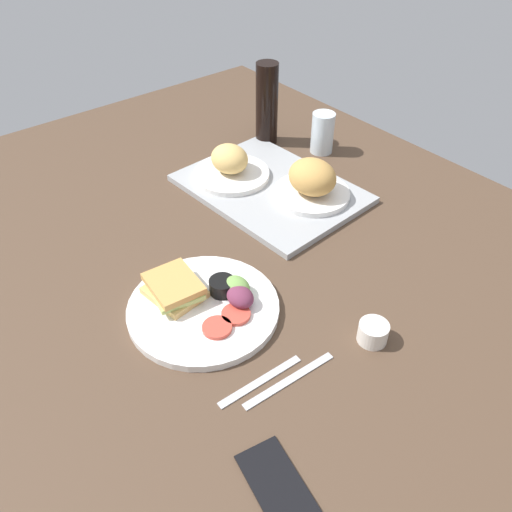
{
  "coord_description": "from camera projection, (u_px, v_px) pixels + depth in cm",
  "views": [
    {
      "loc": [
        66.33,
        -49.47,
        74.29
      ],
      "look_at": [
        2.0,
        3.0,
        4.0
      ],
      "focal_mm": 36.39,
      "sensor_mm": 36.0,
      "label": 1
    }
  ],
  "objects": [
    {
      "name": "drinking_glass",
      "position": [
        323.0,
        133.0,
        1.47
      ],
      "size": [
        6.48,
        6.48,
        11.63
      ],
      "primitive_type": "cylinder",
      "color": "silver",
      "rests_on": "ground_plane"
    },
    {
      "name": "bread_plate_near",
      "position": [
        230.0,
        166.0,
        1.36
      ],
      "size": [
        20.1,
        20.1,
        8.61
      ],
      "color": "white",
      "rests_on": "serving_tray"
    },
    {
      "name": "espresso_cup",
      "position": [
        373.0,
        332.0,
        0.95
      ],
      "size": [
        5.6,
        5.6,
        4.0
      ],
      "primitive_type": "cylinder",
      "color": "silver",
      "rests_on": "ground_plane"
    },
    {
      "name": "fork",
      "position": [
        260.0,
        381.0,
        0.89
      ],
      "size": [
        2.29,
        17.05,
        0.5
      ],
      "primitive_type": "cube",
      "rotation": [
        0.0,
        0.0,
        1.52
      ],
      "color": "#B7B7BC",
      "rests_on": "ground_plane"
    },
    {
      "name": "soda_bottle",
      "position": [
        267.0,
        104.0,
        1.48
      ],
      "size": [
        6.4,
        6.4,
        23.55
      ],
      "primitive_type": "cylinder",
      "color": "black",
      "rests_on": "ground_plane"
    },
    {
      "name": "bread_plate_far",
      "position": [
        312.0,
        182.0,
        1.28
      ],
      "size": [
        19.23,
        19.23,
        9.97
      ],
      "color": "white",
      "rests_on": "serving_tray"
    },
    {
      "name": "plate_with_salad",
      "position": [
        203.0,
        302.0,
        1.02
      ],
      "size": [
        29.8,
        29.8,
        5.4
      ],
      "color": "white",
      "rests_on": "ground_plane"
    },
    {
      "name": "knife",
      "position": [
        289.0,
        380.0,
        0.89
      ],
      "size": [
        2.65,
        19.05,
        0.5
      ],
      "primitive_type": "cube",
      "rotation": [
        0.0,
        0.0,
        1.5
      ],
      "color": "#B7B7BC",
      "rests_on": "ground_plane"
    },
    {
      "name": "cell_phone",
      "position": [
        278.0,
        486.0,
        0.75
      ],
      "size": [
        15.5,
        9.8,
        0.8
      ],
      "primitive_type": "cube",
      "rotation": [
        0.0,
        0.0,
        -0.19
      ],
      "color": "black",
      "rests_on": "ground_plane"
    },
    {
      "name": "serving_tray",
      "position": [
        270.0,
        189.0,
        1.34
      ],
      "size": [
        46.96,
        35.73,
        1.6
      ],
      "primitive_type": "cube",
      "rotation": [
        0.0,
        0.0,
        0.06
      ],
      "color": "#9EA0A3",
      "rests_on": "ground_plane"
    },
    {
      "name": "ground_plane",
      "position": [
        239.0,
        276.0,
        1.12
      ],
      "size": [
        190.0,
        150.0,
        3.0
      ],
      "primitive_type": "cube",
      "color": "#4C3828"
    }
  ]
}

